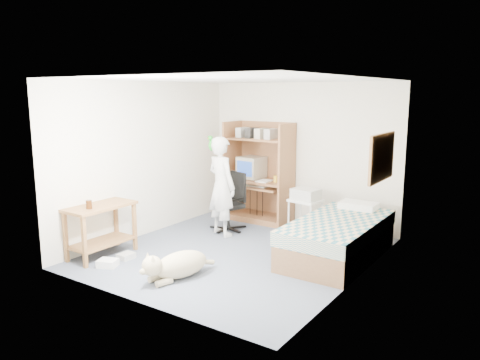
{
  "coord_description": "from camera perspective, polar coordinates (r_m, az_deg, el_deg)",
  "views": [
    {
      "loc": [
        3.71,
        -5.43,
        2.32
      ],
      "look_at": [
        -0.09,
        0.19,
        1.05
      ],
      "focal_mm": 35.0,
      "sensor_mm": 36.0,
      "label": 1
    }
  ],
  "objects": [
    {
      "name": "dog",
      "position": [
        6.05,
        -7.71,
        -10.19
      ],
      "size": [
        0.54,
        1.08,
        0.41
      ],
      "rotation": [
        0.0,
        0.0,
        -0.28
      ],
      "color": "tan",
      "rests_on": "floor"
    },
    {
      "name": "computer_hutch",
      "position": [
        8.54,
        2.42,
        0.48
      ],
      "size": [
        1.2,
        0.63,
        1.8
      ],
      "color": "brown",
      "rests_on": "floor"
    },
    {
      "name": "pencil_cup",
      "position": [
        8.28,
        4.39,
        0.12
      ],
      "size": [
        0.08,
        0.08,
        0.12
      ],
      "primitive_type": "cylinder",
      "color": "gold",
      "rests_on": "computer_hutch"
    },
    {
      "name": "floor",
      "position": [
        6.97,
        -0.28,
        -8.84
      ],
      "size": [
        4.0,
        4.0,
        0.0
      ],
      "primitive_type": "plane",
      "color": "#4E576A",
      "rests_on": "ground"
    },
    {
      "name": "parrot",
      "position": [
        7.67,
        -3.45,
        4.38
      ],
      "size": [
        0.12,
        0.21,
        0.33
      ],
      "rotation": [
        0.0,
        0.0,
        -0.3
      ],
      "color": "#128222",
      "rests_on": "person"
    },
    {
      "name": "corkboard",
      "position": [
        6.67,
        16.91,
        2.65
      ],
      "size": [
        0.04,
        0.94,
        0.66
      ],
      "color": "olive",
      "rests_on": "wall_right"
    },
    {
      "name": "floor_box_b",
      "position": [
        6.9,
        -13.7,
        -8.99
      ],
      "size": [
        0.18,
        0.22,
        0.08
      ],
      "primitive_type": "cube",
      "rotation": [
        0.0,
        0.0,
        -0.02
      ],
      "color": "#B9B9B3",
      "rests_on": "floor"
    },
    {
      "name": "bed",
      "position": [
        6.81,
        11.85,
        -6.98
      ],
      "size": [
        1.02,
        2.02,
        0.66
      ],
      "color": "brown",
      "rests_on": "floor"
    },
    {
      "name": "printer_cart",
      "position": [
        7.83,
        7.96,
        -3.78
      ],
      "size": [
        0.54,
        0.46,
        0.59
      ],
      "rotation": [
        0.0,
        0.0,
        -0.15
      ],
      "color": "white",
      "rests_on": "floor"
    },
    {
      "name": "crt_monitor",
      "position": [
        8.62,
        1.42,
        1.57
      ],
      "size": [
        0.44,
        0.47,
        0.39
      ],
      "rotation": [
        0.0,
        0.0,
        -0.07
      ],
      "color": "beige",
      "rests_on": "computer_hutch"
    },
    {
      "name": "wall_left",
      "position": [
        7.81,
        -11.27,
        2.52
      ],
      "size": [
        0.02,
        4.0,
        2.5
      ],
      "primitive_type": "cube",
      "color": "white",
      "rests_on": "floor"
    },
    {
      "name": "wall_right",
      "position": [
        5.85,
        14.43,
        -0.27
      ],
      "size": [
        0.02,
        4.0,
        2.5
      ],
      "primitive_type": "cube",
      "color": "white",
      "rests_on": "floor"
    },
    {
      "name": "side_desk",
      "position": [
        6.99,
        -16.6,
        -5.0
      ],
      "size": [
        0.5,
        1.0,
        0.75
      ],
      "color": "brown",
      "rests_on": "floor"
    },
    {
      "name": "printer",
      "position": [
        7.76,
        8.02,
        -1.72
      ],
      "size": [
        0.46,
        0.38,
        0.18
      ],
      "primitive_type": "cube",
      "rotation": [
        0.0,
        0.0,
        -0.15
      ],
      "color": "#BABAB5",
      "rests_on": "printer_cart"
    },
    {
      "name": "ceiling",
      "position": [
        6.58,
        -0.3,
        12.17
      ],
      "size": [
        3.6,
        4.0,
        0.02
      ],
      "primitive_type": "cube",
      "color": "white",
      "rests_on": "wall_back"
    },
    {
      "name": "floor_box_a",
      "position": [
        6.66,
        -15.83,
        -9.73
      ],
      "size": [
        0.31,
        0.28,
        0.1
      ],
      "primitive_type": "cube",
      "rotation": [
        0.0,
        0.0,
        0.38
      ],
      "color": "white",
      "rests_on": "floor"
    },
    {
      "name": "keyboard",
      "position": [
        8.44,
        1.92,
        -0.69
      ],
      "size": [
        0.45,
        0.17,
        0.03
      ],
      "primitive_type": "cube",
      "rotation": [
        0.0,
        0.0,
        0.01
      ],
      "color": "beige",
      "rests_on": "computer_hutch"
    },
    {
      "name": "person",
      "position": [
        7.64,
        -2.26,
        -0.77
      ],
      "size": [
        0.68,
        0.55,
        1.63
      ],
      "primitive_type": "imported",
      "rotation": [
        0.0,
        0.0,
        2.84
      ],
      "color": "silver",
      "rests_on": "floor"
    },
    {
      "name": "wall_back",
      "position": [
        8.37,
        7.48,
        3.16
      ],
      "size": [
        3.6,
        0.02,
        2.5
      ],
      "primitive_type": "cube",
      "color": "white",
      "rests_on": "floor"
    },
    {
      "name": "drink_glass",
      "position": [
        6.74,
        -17.94,
        -2.87
      ],
      "size": [
        0.08,
        0.08,
        0.12
      ],
      "primitive_type": "cylinder",
      "color": "#3B1D09",
      "rests_on": "side_desk"
    },
    {
      "name": "office_chair",
      "position": [
        8.0,
        -1.16,
        -3.66
      ],
      "size": [
        0.56,
        0.56,
        0.98
      ],
      "rotation": [
        0.0,
        0.0,
        -0.3
      ],
      "color": "black",
      "rests_on": "floor"
    }
  ]
}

